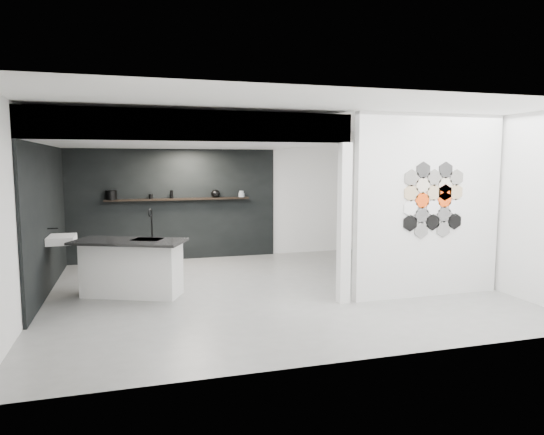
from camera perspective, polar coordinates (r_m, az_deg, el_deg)
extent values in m
cube|color=slate|center=(8.01, -0.09, -8.49)|extent=(7.00, 6.00, 0.01)
cube|color=silver|center=(7.81, 17.93, 1.28)|extent=(2.45, 0.15, 2.80)
cube|color=black|center=(10.48, -11.50, 1.48)|extent=(4.40, 0.04, 2.35)
cube|color=black|center=(8.59, -24.96, -0.08)|extent=(0.04, 4.00, 2.35)
cube|color=silver|center=(8.49, -10.60, 9.64)|extent=(4.40, 4.00, 0.40)
cube|color=silver|center=(7.14, 8.48, -0.75)|extent=(0.16, 0.16, 2.35)
cube|color=silver|center=(6.59, -8.93, 10.63)|extent=(4.40, 0.16, 0.40)
cube|color=silver|center=(8.40, -23.51, -2.38)|extent=(0.40, 0.60, 0.12)
cube|color=black|center=(10.37, -10.91, 2.13)|extent=(3.00, 0.15, 0.04)
cube|color=silver|center=(7.87, -16.16, -5.82)|extent=(1.57, 1.09, 0.85)
cube|color=black|center=(7.72, -16.50, -2.71)|extent=(1.83, 1.35, 0.04)
cube|color=black|center=(7.73, -14.44, -2.54)|extent=(0.56, 0.52, 0.01)
cylinder|color=black|center=(7.89, -13.95, -0.85)|extent=(0.03, 0.03, 0.39)
torus|color=black|center=(7.81, -14.15, 0.53)|extent=(0.07, 0.13, 0.14)
cylinder|color=black|center=(10.33, -18.41, 2.53)|extent=(0.27, 0.27, 0.19)
ellipsoid|color=black|center=(10.47, -6.66, 2.81)|extent=(0.24, 0.24, 0.17)
cylinder|color=gray|center=(10.58, -3.61, 2.67)|extent=(0.17, 0.17, 0.09)
cylinder|color=gray|center=(10.58, -3.61, 2.80)|extent=(0.12, 0.12, 0.14)
cylinder|color=black|center=(10.35, -11.72, 2.68)|extent=(0.08, 0.08, 0.17)
cylinder|color=black|center=(10.33, -14.08, 2.42)|extent=(0.08, 0.08, 0.10)
cylinder|color=black|center=(7.56, 15.94, -0.63)|extent=(0.26, 0.02, 0.26)
cylinder|color=white|center=(7.54, 15.99, 1.07)|extent=(0.26, 0.02, 0.26)
cylinder|color=tan|center=(7.52, 16.05, 2.78)|extent=(0.26, 0.02, 0.26)
cylinder|color=#66635E|center=(7.51, 16.10, 4.49)|extent=(0.26, 0.02, 0.26)
cylinder|color=silver|center=(7.68, 17.15, -1.41)|extent=(0.26, 0.02, 0.26)
cylinder|color=black|center=(7.65, 17.20, 0.26)|extent=(0.26, 0.02, 0.26)
cylinder|color=#F2470C|center=(7.63, 17.26, 1.95)|extent=(0.26, 0.02, 0.26)
cylinder|color=beige|center=(7.62, 17.32, 3.63)|extent=(0.26, 0.02, 0.26)
cylinder|color=#2D2D2D|center=(7.61, 17.37, 5.32)|extent=(0.26, 0.02, 0.26)
cylinder|color=black|center=(7.77, 18.38, -0.52)|extent=(0.26, 0.02, 0.26)
cylinder|color=white|center=(7.75, 18.44, 1.13)|extent=(0.26, 0.02, 0.26)
cylinder|color=tan|center=(7.73, 18.50, 2.79)|extent=(0.26, 0.02, 0.26)
cylinder|color=#66635E|center=(7.73, 18.56, 4.46)|extent=(0.26, 0.02, 0.26)
cylinder|color=silver|center=(7.90, 19.51, -1.28)|extent=(0.26, 0.02, 0.26)
cylinder|color=black|center=(7.87, 19.58, 0.35)|extent=(0.26, 0.02, 0.26)
cylinder|color=#F2470C|center=(7.85, 19.64, 1.98)|extent=(0.26, 0.02, 0.26)
cylinder|color=beige|center=(7.84, 19.70, 3.62)|extent=(0.26, 0.02, 0.26)
cylinder|color=#2D2D2D|center=(7.84, 19.76, 5.26)|extent=(0.26, 0.02, 0.26)
cylinder|color=black|center=(8.00, 20.68, -0.42)|extent=(0.26, 0.02, 0.26)
cylinder|color=white|center=(7.98, 20.74, 1.19)|extent=(0.26, 0.02, 0.26)
cylinder|color=tan|center=(7.96, 20.81, 2.80)|extent=(0.26, 0.02, 0.26)
cylinder|color=#66635E|center=(7.95, 20.87, 4.42)|extent=(0.26, 0.02, 0.26)
cylinder|color=#F2470C|center=(7.85, 19.67, 2.80)|extent=(0.26, 0.02, 0.26)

